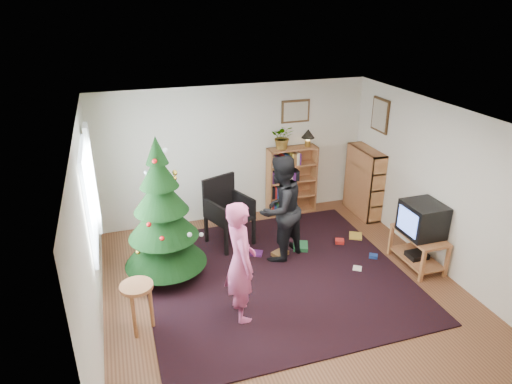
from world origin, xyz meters
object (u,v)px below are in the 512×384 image
object	(u,v)px
person_standing	(241,262)
crt_tv	(423,219)
armchair	(227,207)
table_lamp	(308,135)
bookshelf_back	(292,179)
tv_stand	(418,247)
stool	(137,295)
christmas_tree	(163,222)
picture_right	(380,115)
potted_plant	(283,137)
person_by_chair	(280,209)
picture_back	(295,111)
bookshelf_right	(364,181)

from	to	relation	value
person_standing	crt_tv	bearing A→B (deg)	-84.10
armchair	table_lamp	distance (m)	2.11
table_lamp	bookshelf_back	bearing A→B (deg)	180.00
bookshelf_back	tv_stand	distance (m)	2.70
crt_tv	stool	size ratio (longest dim) A/B	0.86
crt_tv	table_lamp	world-z (taller)	table_lamp
christmas_tree	table_lamp	world-z (taller)	christmas_tree
picture_right	bookshelf_back	xyz separation A→B (m)	(-1.41, 0.59, -1.29)
stool	table_lamp	world-z (taller)	table_lamp
stool	table_lamp	bearing A→B (deg)	37.81
bookshelf_back	tv_stand	bearing A→B (deg)	-64.37
bookshelf_back	person_standing	world-z (taller)	person_standing
crt_tv	potted_plant	xyz separation A→B (m)	(-1.35, 2.41, 0.72)
picture_right	person_by_chair	world-z (taller)	picture_right
picture_back	bookshelf_right	xyz separation A→B (m)	(1.19, -0.63, -1.29)
person_by_chair	picture_right	bearing A→B (deg)	173.75
armchair	stool	bearing A→B (deg)	-152.61
stool	armchair	bearing A→B (deg)	49.10
bookshelf_back	bookshelf_right	distance (m)	1.37
christmas_tree	person_standing	world-z (taller)	christmas_tree
christmas_tree	person_by_chair	bearing A→B (deg)	-0.51
picture_back	stool	bearing A→B (deg)	-138.97
armchair	person_standing	size ratio (longest dim) A/B	0.70
person_by_chair	potted_plant	size ratio (longest dim) A/B	3.81
person_by_chair	armchair	bearing A→B (deg)	-79.46
stool	table_lamp	size ratio (longest dim) A/B	2.06
picture_right	potted_plant	world-z (taller)	picture_right
tv_stand	table_lamp	world-z (taller)	table_lamp
tv_stand	table_lamp	bearing A→B (deg)	109.57
crt_tv	picture_back	bearing A→B (deg)	112.73
bookshelf_right	person_by_chair	bearing A→B (deg)	116.31
person_standing	armchair	bearing A→B (deg)	-10.30
picture_right	table_lamp	bearing A→B (deg)	152.06
armchair	table_lamp	world-z (taller)	table_lamp
armchair	person_by_chair	world-z (taller)	person_by_chair
armchair	person_by_chair	distance (m)	1.04
bookshelf_right	picture_back	bearing A→B (deg)	62.01
christmas_tree	stool	size ratio (longest dim) A/B	3.24
picture_back	crt_tv	bearing A→B (deg)	-67.27
christmas_tree	bookshelf_back	distance (m)	3.03
picture_right	crt_tv	distance (m)	2.17
bookshelf_back	crt_tv	bearing A→B (deg)	-64.42
person_by_chair	stool	bearing A→B (deg)	-3.36
picture_back	picture_right	size ratio (longest dim) A/B	0.92
picture_right	person_standing	bearing A→B (deg)	-146.13
crt_tv	person_by_chair	size ratio (longest dim) A/B	0.34
bookshelf_back	tv_stand	size ratio (longest dim) A/B	1.47
person_standing	table_lamp	size ratio (longest dim) A/B	5.01
stool	potted_plant	size ratio (longest dim) A/B	1.50
table_lamp	tv_stand	bearing A→B (deg)	-70.43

